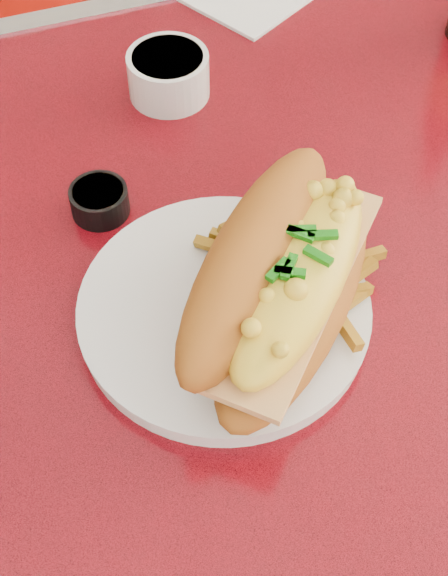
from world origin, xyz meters
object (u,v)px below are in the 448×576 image
object	(u,v)px
diner_table	(367,320)
gravy_ramekin	(168,74)
dinner_plate	(224,311)
sauce_cup_left	(99,200)
fork	(250,246)
mac_hoagie	(282,279)
booth_bench_far	(162,92)

from	to	relation	value
diner_table	gravy_ramekin	distance (m)	0.33
diner_table	dinner_plate	world-z (taller)	dinner_plate
gravy_ramekin	sauce_cup_left	distance (m)	0.17
gravy_ramekin	dinner_plate	bearing A→B (deg)	-98.43
diner_table	sauce_cup_left	xyz separation A→B (m)	(-0.24, 0.10, 0.18)
fork	gravy_ramekin	world-z (taller)	gravy_ramekin
fork	gravy_ramekin	size ratio (longest dim) A/B	1.49
diner_table	mac_hoagie	world-z (taller)	mac_hoagie
booth_bench_far	mac_hoagie	world-z (taller)	booth_bench_far
fork	booth_bench_far	bearing A→B (deg)	-25.08
dinner_plate	sauce_cup_left	distance (m)	0.16
diner_table	sauce_cup_left	bearing A→B (deg)	158.46
diner_table	mac_hoagie	size ratio (longest dim) A/B	4.78
booth_bench_far	dinner_plate	world-z (taller)	booth_bench_far
booth_bench_far	mac_hoagie	distance (m)	1.05
fork	sauce_cup_left	distance (m)	0.14
sauce_cup_left	dinner_plate	bearing A→B (deg)	-66.26
sauce_cup_left	mac_hoagie	bearing A→B (deg)	-58.91
booth_bench_far	gravy_ramekin	bearing A→B (deg)	-103.36
fork	sauce_cup_left	world-z (taller)	sauce_cup_left
mac_hoagie	booth_bench_far	bearing A→B (deg)	35.04
mac_hoagie	gravy_ramekin	size ratio (longest dim) A/B	2.93
fork	diner_table	bearing A→B (deg)	-104.99
dinner_plate	gravy_ramekin	xyz separation A→B (m)	(0.04, 0.28, 0.02)
booth_bench_far	diner_table	bearing A→B (deg)	-90.00
sauce_cup_left	fork	bearing A→B (deg)	-42.43
fork	sauce_cup_left	size ratio (longest dim) A/B	2.09
booth_bench_far	sauce_cup_left	xyz separation A→B (m)	(-0.24, -0.71, 0.50)
diner_table	sauce_cup_left	distance (m)	0.32
diner_table	booth_bench_far	bearing A→B (deg)	90.00
booth_bench_far	dinner_plate	bearing A→B (deg)	-101.76
diner_table	gravy_ramekin	size ratio (longest dim) A/B	14.00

